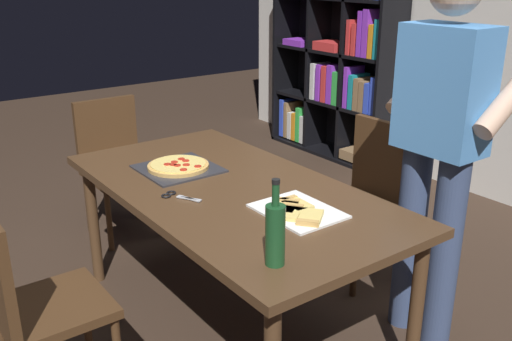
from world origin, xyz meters
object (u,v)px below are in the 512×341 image
object	(u,v)px
chair_left_end	(115,159)
kitchen_scissors	(176,196)
pepperoni_pizza_on_tray	(178,167)
chair_far_side	(368,189)
person_serving_pizza	(441,139)
dining_table	(230,201)
chair_near_camera	(29,297)
wine_bottle	(275,233)
bookshelf	(340,52)

from	to	relation	value
chair_left_end	kitchen_scissors	distance (m)	1.39
chair_left_end	pepperoni_pizza_on_tray	bearing A→B (deg)	-4.30
chair_left_end	pepperoni_pizza_on_tray	size ratio (longest dim) A/B	2.43
chair_far_side	person_serving_pizza	bearing A→B (deg)	-20.06
dining_table	chair_near_camera	bearing A→B (deg)	-90.00
kitchen_scissors	chair_far_side	bearing A→B (deg)	87.96
dining_table	chair_left_end	world-z (taller)	chair_left_end
chair_left_end	kitchen_scissors	world-z (taller)	chair_left_end
kitchen_scissors	pepperoni_pizza_on_tray	bearing A→B (deg)	149.08
chair_far_side	wine_bottle	distance (m)	1.46
dining_table	wine_bottle	distance (m)	0.78
bookshelf	person_serving_pizza	world-z (taller)	bookshelf
chair_near_camera	person_serving_pizza	bearing A→B (deg)	70.26
person_serving_pizza	kitchen_scissors	distance (m)	1.21
bookshelf	person_serving_pizza	size ratio (longest dim) A/B	1.11
chair_near_camera	wine_bottle	xyz separation A→B (m)	(0.70, 0.67, 0.36)
wine_bottle	pepperoni_pizza_on_tray	bearing A→B (deg)	168.97
chair_left_end	wine_bottle	size ratio (longest dim) A/B	2.85
person_serving_pizza	dining_table	bearing A→B (deg)	-129.55
chair_near_camera	kitchen_scissors	xyz separation A→B (m)	(-0.04, 0.69, 0.24)
chair_near_camera	pepperoni_pizza_on_tray	distance (m)	0.98
chair_far_side	kitchen_scissors	world-z (taller)	chair_far_side
chair_near_camera	chair_far_side	xyz separation A→B (m)	(0.00, 1.90, 0.00)
person_serving_pizza	wine_bottle	xyz separation A→B (m)	(0.09, -1.01, -0.13)
bookshelf	pepperoni_pizza_on_tray	xyz separation A→B (m)	(1.37, -2.45, -0.21)
chair_left_end	person_serving_pizza	bearing A→B (deg)	20.17
dining_table	person_serving_pizza	world-z (taller)	person_serving_pizza
dining_table	wine_bottle	world-z (taller)	wine_bottle
chair_left_end	bookshelf	bearing A→B (deg)	98.06
person_serving_pizza	chair_left_end	bearing A→B (deg)	-159.83
person_serving_pizza	kitchen_scissors	world-z (taller)	person_serving_pizza
wine_bottle	chair_left_end	bearing A→B (deg)	172.27
bookshelf	person_serving_pizza	distance (m)	2.85
person_serving_pizza	kitchen_scissors	xyz separation A→B (m)	(-0.65, -1.00, -0.24)
bookshelf	chair_far_side	bearing A→B (deg)	-39.66
dining_table	person_serving_pizza	size ratio (longest dim) A/B	1.03
wine_bottle	kitchen_scissors	xyz separation A→B (m)	(-0.74, 0.02, -0.11)
chair_far_side	pepperoni_pizza_on_tray	world-z (taller)	chair_far_side
dining_table	chair_far_side	xyz separation A→B (m)	(0.00, 0.95, -0.17)
chair_left_end	chair_near_camera	bearing A→B (deg)	-34.46
chair_left_end	person_serving_pizza	world-z (taller)	person_serving_pizza
chair_left_end	bookshelf	xyz separation A→B (m)	(-0.34, 2.38, 0.46)
chair_far_side	bookshelf	bearing A→B (deg)	140.34
pepperoni_pizza_on_tray	dining_table	bearing A→B (deg)	12.26
chair_near_camera	chair_far_side	bearing A→B (deg)	90.00
kitchen_scissors	dining_table	bearing A→B (deg)	80.74
wine_bottle	chair_far_side	bearing A→B (deg)	119.50
chair_near_camera	pepperoni_pizza_on_tray	size ratio (longest dim) A/B	2.43
bookshelf	chair_left_end	bearing A→B (deg)	-81.94
kitchen_scissors	wine_bottle	bearing A→B (deg)	-1.38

